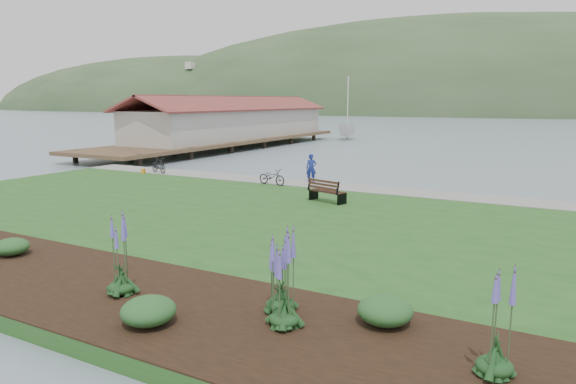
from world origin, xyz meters
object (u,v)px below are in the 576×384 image
at_px(park_bench, 326,190).
at_px(bicycle_a, 272,177).
at_px(sailboat, 347,140).
at_px(person, 311,166).

xyz_separation_m(park_bench, bicycle_a, (-4.61, 3.04, -0.09)).
bearing_deg(sailboat, bicycle_a, -92.94).
relative_size(person, bicycle_a, 1.11).
height_order(bicycle_a, sailboat, sailboat).
xyz_separation_m(park_bench, sailboat, (-15.48, 40.65, -0.94)).
distance_m(park_bench, person, 5.72).
relative_size(park_bench, person, 1.00).
bearing_deg(person, bicycle_a, -154.15).
distance_m(person, bicycle_a, 2.38).
xyz_separation_m(park_bench, person, (-3.08, 4.80, 0.40)).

